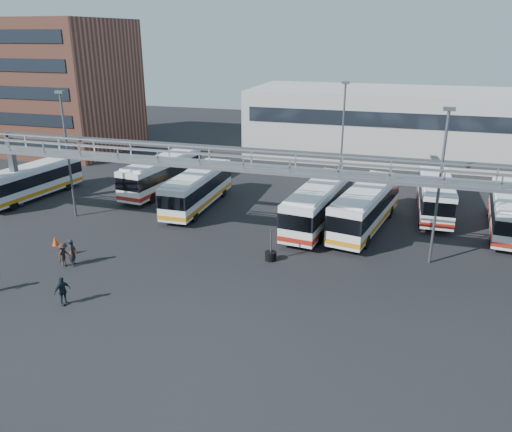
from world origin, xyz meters
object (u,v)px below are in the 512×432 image
(light_pole_back, at_px, (343,131))
(tire_stack, at_px, (271,255))
(bus_0, at_px, (32,180))
(light_pole_mid, at_px, (440,180))
(cone_right, at_px, (55,241))
(pedestrian_d, at_px, (62,291))
(cone_left, at_px, (72,249))
(light_pole_left, at_px, (67,148))
(pedestrian_c, at_px, (64,255))
(bus_6, at_px, (366,206))
(pedestrian_a, at_px, (73,252))
(bus_8, at_px, (508,211))
(bus_3, at_px, (198,188))
(bus_5, at_px, (319,203))
(bus_2, at_px, (162,173))
(bus_7, at_px, (435,192))

(light_pole_back, height_order, tire_stack, light_pole_back)
(bus_0, height_order, tire_stack, bus_0)
(light_pole_mid, height_order, cone_right, light_pole_mid)
(pedestrian_d, xyz_separation_m, cone_left, (-3.80, 6.08, -0.49))
(light_pole_left, height_order, cone_left, light_pole_left)
(light_pole_back, distance_m, pedestrian_c, 27.32)
(bus_6, distance_m, pedestrian_a, 21.39)
(bus_8, xyz_separation_m, tire_stack, (-15.91, -10.14, -1.33))
(light_pole_back, relative_size, bus_3, 0.96)
(light_pole_mid, height_order, cone_left, light_pole_mid)
(bus_5, height_order, pedestrian_c, bus_5)
(bus_2, bearing_deg, light_pole_back, 25.87)
(light_pole_back, relative_size, cone_left, 14.21)
(bus_2, height_order, bus_8, bus_2)
(bus_2, bearing_deg, bus_3, -26.72)
(light_pole_mid, height_order, bus_0, light_pole_mid)
(bus_3, relative_size, bus_7, 0.99)
(light_pole_left, relative_size, bus_6, 0.89)
(bus_5, bearing_deg, bus_7, 40.69)
(light_pole_mid, height_order, bus_3, light_pole_mid)
(bus_0, bearing_deg, bus_8, 12.88)
(light_pole_mid, distance_m, bus_3, 20.40)
(bus_0, distance_m, cone_left, 14.62)
(cone_left, bearing_deg, bus_6, 28.88)
(light_pole_mid, xyz_separation_m, bus_2, (-24.16, 9.32, -3.91))
(light_pole_back, distance_m, tire_stack, 18.57)
(light_pole_mid, relative_size, bus_3, 0.96)
(cone_left, bearing_deg, pedestrian_c, -67.94)
(bus_2, relative_size, bus_5, 0.96)
(bus_5, distance_m, cone_right, 19.77)
(light_pole_back, relative_size, pedestrian_a, 5.58)
(light_pole_back, bearing_deg, pedestrian_a, -123.13)
(bus_8, bearing_deg, bus_0, -169.16)
(bus_7, xyz_separation_m, pedestrian_a, (-22.94, -17.46, -0.89))
(light_pole_mid, height_order, pedestrian_a, light_pole_mid)
(light_pole_left, bearing_deg, bus_3, 29.35)
(bus_6, height_order, pedestrian_a, bus_6)
(pedestrian_a, bearing_deg, light_pole_back, -53.49)
(bus_0, xyz_separation_m, pedestrian_a, (12.19, -11.12, -0.79))
(pedestrian_c, bearing_deg, bus_8, -64.44)
(light_pole_back, relative_size, bus_8, 0.99)
(bus_0, bearing_deg, bus_5, 9.14)
(light_pole_left, relative_size, pedestrian_a, 5.58)
(light_pole_mid, bearing_deg, light_pole_back, 118.07)
(bus_6, height_order, cone_left, bus_6)
(bus_5, relative_size, bus_7, 1.06)
(light_pole_mid, xyz_separation_m, bus_7, (0.53, 10.38, -3.93))
(bus_7, height_order, tire_stack, bus_7)
(cone_left, relative_size, cone_right, 1.03)
(bus_3, xyz_separation_m, bus_7, (19.63, 4.38, 0.02))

